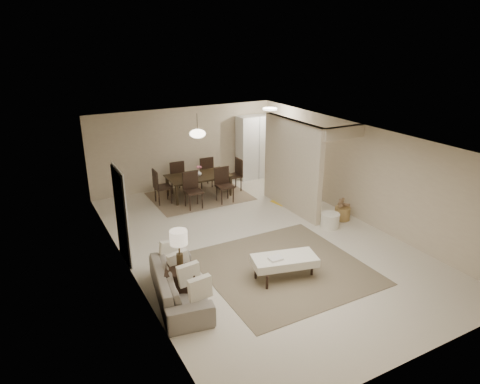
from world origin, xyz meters
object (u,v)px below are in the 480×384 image
round_pouf (330,221)px  dining_table (199,186)px  pantry_cabinet (255,147)px  ottoman_bench (284,261)px  wicker_basket (342,213)px  sofa (179,284)px  side_table (181,283)px

round_pouf → dining_table: 4.11m
pantry_cabinet → ottoman_bench: bearing=-114.9°
wicker_basket → sofa: bearing=-165.1°
pantry_cabinet → round_pouf: size_ratio=4.41×
side_table → wicker_basket: (5.00, 1.30, -0.13)m
sofa → dining_table: 5.27m
wicker_basket → dining_table: 4.26m
pantry_cabinet → dining_table: pantry_cabinet is taller
wicker_basket → dining_table: dining_table is taller
ottoman_bench → wicker_basket: bearing=43.3°
round_pouf → wicker_basket: round_pouf is taller
pantry_cabinet → wicker_basket: (0.25, -4.15, -0.88)m
side_table → wicker_basket: size_ratio=1.49×
side_table → round_pouf: bearing=13.7°
round_pouf → wicker_basket: size_ratio=1.18×
sofa → side_table: sofa is taller
round_pouf → wicker_basket: 0.65m
ottoman_bench → side_table: 2.09m
side_table → dining_table: dining_table is taller
ottoman_bench → round_pouf: size_ratio=2.91×
ottoman_bench → wicker_basket: ottoman_bench is taller
round_pouf → dining_table: size_ratio=0.25×
pantry_cabinet → ottoman_bench: (-2.69, -5.79, -0.68)m
round_pouf → sofa: bearing=-166.0°
ottoman_bench → sofa: bearing=-174.0°
dining_table → ottoman_bench: bearing=-92.5°
sofa → round_pouf: sofa is taller
pantry_cabinet → ottoman_bench: pantry_cabinet is taller
pantry_cabinet → round_pouf: bearing=-94.7°
side_table → dining_table: (2.37, 4.65, 0.03)m
round_pouf → wicker_basket: (0.61, 0.23, -0.01)m
sofa → ottoman_bench: (2.11, -0.30, 0.06)m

